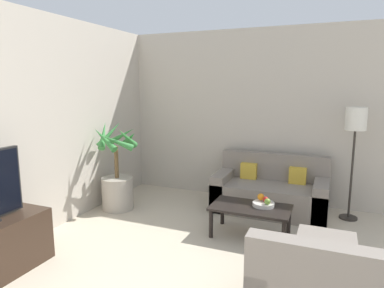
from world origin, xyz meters
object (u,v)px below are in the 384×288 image
object	(u,v)px
apple_green	(267,202)
coffee_table	(251,210)
ottoman	(325,258)
sofa_loveseat	(270,192)
potted_palm	(117,179)
apple_red	(266,199)
orange_fruit	(261,197)
fruit_bowl	(263,204)
floor_lamp	(355,127)

from	to	relation	value
apple_green	coffee_table	bearing A→B (deg)	-176.49
ottoman	sofa_loveseat	bearing A→B (deg)	116.74
potted_palm	apple_red	xyz separation A→B (m)	(2.21, -0.08, 0.01)
potted_palm	apple_green	bearing A→B (deg)	-4.03
orange_fruit	fruit_bowl	bearing A→B (deg)	-55.10
orange_fruit	ottoman	bearing A→B (deg)	-44.70
potted_palm	fruit_bowl	distance (m)	2.19
sofa_loveseat	floor_lamp	world-z (taller)	floor_lamp
floor_lamp	apple_red	size ratio (longest dim) A/B	22.42
potted_palm	orange_fruit	bearing A→B (deg)	-0.82
sofa_loveseat	apple_green	distance (m)	0.98
sofa_loveseat	apple_green	bearing A→B (deg)	-82.39
potted_palm	ottoman	world-z (taller)	potted_palm
potted_palm	fruit_bowl	world-z (taller)	potted_palm
apple_red	ottoman	distance (m)	1.05
orange_fruit	ottoman	distance (m)	1.13
fruit_bowl	apple_red	distance (m)	0.06
sofa_loveseat	potted_palm	bearing A→B (deg)	-159.49
apple_red	sofa_loveseat	bearing A→B (deg)	96.11
fruit_bowl	potted_palm	bearing A→B (deg)	177.39
fruit_bowl	orange_fruit	distance (m)	0.11
apple_red	potted_palm	bearing A→B (deg)	177.86
apple_green	ottoman	xyz separation A→B (m)	(0.68, -0.65, -0.26)
sofa_loveseat	apple_red	size ratio (longest dim) A/B	23.25
sofa_loveseat	coffee_table	bearing A→B (deg)	-94.08
floor_lamp	ottoman	size ratio (longest dim) A/B	2.85
apple_green	fruit_bowl	bearing A→B (deg)	133.97
apple_red	apple_green	distance (m)	0.08
potted_palm	apple_red	distance (m)	2.21
sofa_loveseat	apple_green	size ratio (longest dim) A/B	21.99
potted_palm	orange_fruit	size ratio (longest dim) A/B	15.58
sofa_loveseat	ottoman	distance (m)	1.79
apple_green	sofa_loveseat	bearing A→B (deg)	97.61
coffee_table	fruit_bowl	bearing A→B (deg)	26.79
apple_green	orange_fruit	distance (m)	0.16
sofa_loveseat	fruit_bowl	world-z (taller)	sofa_loveseat
potted_palm	ottoman	distance (m)	3.04
sofa_loveseat	fruit_bowl	distance (m)	0.90
floor_lamp	fruit_bowl	distance (m)	1.66
apple_green	orange_fruit	xyz separation A→B (m)	(-0.10, 0.13, 0.01)
coffee_table	apple_green	size ratio (longest dim) A/B	13.04
floor_lamp	apple_red	xyz separation A→B (m)	(-0.97, -0.99, -0.82)
fruit_bowl	apple_green	xyz separation A→B (m)	(0.06, -0.06, 0.06)
ottoman	coffee_table	bearing A→B (deg)	144.00
potted_palm	apple_green	size ratio (longest dim) A/B	18.12
potted_palm	coffee_table	world-z (taller)	potted_palm
potted_palm	sofa_loveseat	xyz separation A→B (m)	(2.12, 0.79, -0.17)
fruit_bowl	orange_fruit	size ratio (longest dim) A/B	3.12
sofa_loveseat	orange_fruit	distance (m)	0.85
coffee_table	orange_fruit	size ratio (longest dim) A/B	11.22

